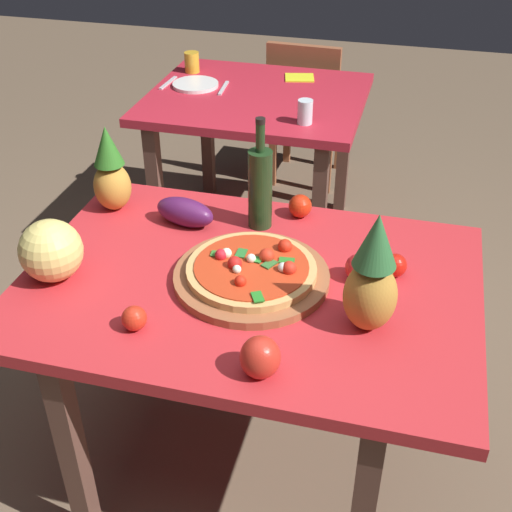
{
  "coord_description": "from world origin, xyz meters",
  "views": [
    {
      "loc": [
        0.4,
        -1.48,
        1.89
      ],
      "look_at": [
        0.01,
        0.05,
        0.82
      ],
      "focal_mm": 46.83,
      "sensor_mm": 36.0,
      "label": 1
    }
  ],
  "objects": [
    {
      "name": "ground_plane",
      "position": [
        0.0,
        0.0,
        0.0
      ],
      "size": [
        10.0,
        10.0,
        0.0
      ],
      "primitive_type": "plane",
      "color": "brown"
    },
    {
      "name": "display_table",
      "position": [
        0.0,
        0.0,
        0.68
      ],
      "size": [
        1.29,
        0.91,
        0.77
      ],
      "color": "brown",
      "rests_on": "ground_plane"
    },
    {
      "name": "background_table",
      "position": [
        -0.35,
        1.42,
        0.66
      ],
      "size": [
        1.0,
        0.86,
        0.77
      ],
      "color": "brown",
      "rests_on": "ground_plane"
    },
    {
      "name": "dining_chair",
      "position": [
        -0.23,
        2.08,
        0.48
      ],
      "size": [
        0.42,
        0.42,
        0.85
      ],
      "rotation": [
        0.0,
        0.0,
        3.1
      ],
      "color": "#985735",
      "rests_on": "ground_plane"
    },
    {
      "name": "pizza_board",
      "position": [
        0.01,
        0.0,
        0.78
      ],
      "size": [
        0.44,
        0.44,
        0.02
      ],
      "primitive_type": "cylinder",
      "color": "#985735",
      "rests_on": "display_table"
    },
    {
      "name": "pizza",
      "position": [
        0.01,
        0.0,
        0.81
      ],
      "size": [
        0.37,
        0.37,
        0.06
      ],
      "color": "tan",
      "rests_on": "pizza_board"
    },
    {
      "name": "wine_bottle",
      "position": [
        -0.04,
        0.3,
        0.91
      ],
      "size": [
        0.08,
        0.08,
        0.36
      ],
      "color": "#1C3619",
      "rests_on": "display_table"
    },
    {
      "name": "pineapple_left",
      "position": [
        0.35,
        -0.12,
        0.92
      ],
      "size": [
        0.14,
        0.14,
        0.33
      ],
      "color": "#B78232",
      "rests_on": "display_table"
    },
    {
      "name": "pineapple_right",
      "position": [
        -0.54,
        0.28,
        0.9
      ],
      "size": [
        0.12,
        0.12,
        0.29
      ],
      "color": "gold",
      "rests_on": "display_table"
    },
    {
      "name": "melon",
      "position": [
        -0.54,
        -0.12,
        0.86
      ],
      "size": [
        0.18,
        0.18,
        0.18
      ],
      "primitive_type": "sphere",
      "color": "#E5D070",
      "rests_on": "display_table"
    },
    {
      "name": "bell_pepper",
      "position": [
        0.12,
        -0.35,
        0.82
      ],
      "size": [
        0.1,
        0.1,
        0.11
      ],
      "primitive_type": "ellipsoid",
      "color": "red",
      "rests_on": "display_table"
    },
    {
      "name": "eggplant",
      "position": [
        -0.28,
        0.24,
        0.82
      ],
      "size": [
        0.21,
        0.13,
        0.09
      ],
      "primitive_type": "ellipsoid",
      "rotation": [
        0.0,
        0.0,
        2.95
      ],
      "color": "#501B4E",
      "rests_on": "display_table"
    },
    {
      "name": "tomato_near_board",
      "position": [
        0.4,
        0.13,
        0.81
      ],
      "size": [
        0.07,
        0.07,
        0.07
      ],
      "primitive_type": "sphere",
      "color": "red",
      "rests_on": "display_table"
    },
    {
      "name": "tomato_beside_pepper",
      "position": [
        0.3,
        0.08,
        0.81
      ],
      "size": [
        0.08,
        0.08,
        0.08
      ],
      "primitive_type": "sphere",
      "color": "red",
      "rests_on": "display_table"
    },
    {
      "name": "tomato_at_corner",
      "position": [
        0.07,
        0.38,
        0.81
      ],
      "size": [
        0.08,
        0.08,
        0.08
      ],
      "primitive_type": "sphere",
      "color": "red",
      "rests_on": "display_table"
    },
    {
      "name": "tomato_by_bottle",
      "position": [
        -0.23,
        -0.28,
        0.8
      ],
      "size": [
        0.07,
        0.07,
        0.07
      ],
      "primitive_type": "sphere",
      "color": "red",
      "rests_on": "display_table"
    },
    {
      "name": "drinking_glass_juice",
      "position": [
        -0.74,
        1.64,
        0.82
      ],
      "size": [
        0.07,
        0.07,
        0.1
      ],
      "primitive_type": "cylinder",
      "color": "gold",
      "rests_on": "background_table"
    },
    {
      "name": "drinking_glass_water",
      "position": [
        -0.07,
        1.14,
        0.82
      ],
      "size": [
        0.06,
        0.06,
        0.1
      ],
      "primitive_type": "cylinder",
      "color": "silver",
      "rests_on": "background_table"
    },
    {
      "name": "dinner_plate",
      "position": [
        -0.66,
        1.45,
        0.78
      ],
      "size": [
        0.22,
        0.22,
        0.02
      ],
      "primitive_type": "cylinder",
      "color": "white",
      "rests_on": "background_table"
    },
    {
      "name": "fork_utensil",
      "position": [
        -0.8,
        1.45,
        0.78
      ],
      "size": [
        0.03,
        0.18,
        0.01
      ],
      "primitive_type": "cube",
      "rotation": [
        0.0,
        0.0,
        -0.06
      ],
      "color": "silver",
      "rests_on": "background_table"
    },
    {
      "name": "knife_utensil",
      "position": [
        -0.52,
        1.45,
        0.78
      ],
      "size": [
        0.03,
        0.18,
        0.01
      ],
      "primitive_type": "cube",
      "rotation": [
        0.0,
        0.0,
        0.08
      ],
      "color": "silver",
      "rests_on": "background_table"
    },
    {
      "name": "napkin_folded",
      "position": [
        -0.2,
        1.69,
        0.77
      ],
      "size": [
        0.16,
        0.15,
        0.01
      ],
      "primitive_type": "cube",
      "rotation": [
        0.0,
        0.0,
        0.23
      ],
      "color": "yellow",
      "rests_on": "background_table"
    }
  ]
}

